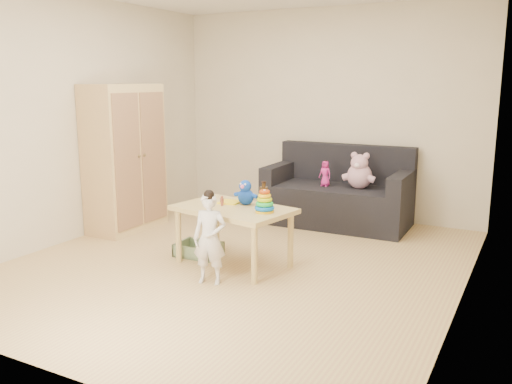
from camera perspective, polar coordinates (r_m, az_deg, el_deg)
The scene contains 13 objects.
room at distance 4.96m, azimuth -1.88°, elevation 6.91°, with size 4.50×4.50×4.50m.
wardrobe at distance 6.39m, azimuth -13.65°, elevation 3.48°, with size 0.46×0.93×1.67m, color #DCBC78.
sofa at distance 6.59m, azimuth 8.50°, elevation -1.38°, with size 1.69×0.84×0.47m, color black.
play_table at distance 5.10m, azimuth -2.37°, elevation -4.65°, with size 1.06×0.67×0.56m, color tan.
storage_bin at distance 5.44m, azimuth -6.07°, elevation -6.01°, with size 0.42×0.32×0.13m, color #68805C, non-canonical shape.
toddler at distance 4.63m, azimuth -4.89°, elevation -5.01°, with size 0.29×0.19×0.77m, color silver.
pink_bear at distance 6.41m, azimuth 10.85°, elevation 1.96°, with size 0.31×0.27×0.36m, color #D099B0, non-canonical shape.
doll at distance 6.48m, azimuth 7.29°, elevation 1.91°, with size 0.15×0.10×0.30m, color #DF2993.
ring_stacker at distance 4.81m, azimuth 0.91°, elevation -1.20°, with size 0.18×0.18×0.20m.
brown_bottle at distance 5.05m, azimuth 0.82°, elevation -0.37°, with size 0.08×0.08×0.23m.
blue_plush at distance 5.10m, azimuth -1.08°, elevation 0.01°, with size 0.20×0.16×0.24m, color blue, non-canonical shape.
wooden_figure at distance 5.07m, azimuth -3.60°, elevation -0.93°, with size 0.04×0.03×0.10m, color brown, non-canonical shape.
yellow_book at distance 5.20m, azimuth -2.77°, elevation -1.07°, with size 0.18×0.18×0.01m, color yellow.
Camera 1 is at (2.46, -4.29, 1.71)m, focal length 38.00 mm.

